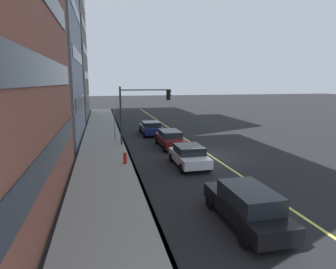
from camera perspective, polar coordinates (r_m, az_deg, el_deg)
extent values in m
plane|color=black|center=(21.98, 8.61, -4.26)|extent=(200.00, 200.00, 0.00)
cube|color=gray|center=(20.44, -12.61, -5.30)|extent=(80.00, 3.88, 0.15)
cube|color=slate|center=(20.54, -7.40, -5.06)|extent=(80.00, 0.16, 0.15)
cube|color=#D8CC4C|center=(21.97, 8.61, -4.24)|extent=(80.00, 0.16, 0.01)
cube|color=#262D38|center=(13.07, -21.90, -3.10)|extent=(14.41, 0.06, 1.10)
cube|color=#262D38|center=(12.76, -22.93, 11.52)|extent=(14.41, 0.06, 1.10)
cube|color=#262D38|center=(30.53, -17.16, 6.31)|extent=(11.98, 0.06, 1.10)
cube|color=#262D38|center=(30.57, -17.62, 14.68)|extent=(11.98, 0.06, 1.10)
cube|color=#262D38|center=(31.25, -18.11, 22.85)|extent=(11.98, 0.06, 1.10)
cube|color=#56514C|center=(48.29, -24.08, 17.39)|extent=(14.42, 12.30, 24.16)
cube|color=#262D38|center=(47.25, -15.82, 6.91)|extent=(12.11, 0.06, 1.10)
cube|color=#262D38|center=(47.19, -16.04, 11.35)|extent=(12.11, 0.06, 1.10)
cube|color=#262D38|center=(47.41, -16.28, 15.77)|extent=(12.11, 0.06, 1.10)
cube|color=#262D38|center=(47.92, -16.51, 20.13)|extent=(12.11, 0.06, 1.10)
cube|color=#262D38|center=(48.69, -16.76, 24.37)|extent=(12.11, 0.06, 1.10)
cube|color=black|center=(12.01, 15.22, -14.17)|extent=(4.76, 1.71, 0.62)
cube|color=black|center=(11.54, 16.05, -11.87)|extent=(2.59, 1.57, 0.63)
cylinder|color=black|center=(13.10, 8.51, -13.25)|extent=(0.60, 0.22, 0.60)
cylinder|color=black|center=(13.76, 15.12, -12.30)|extent=(0.60, 0.22, 0.60)
cylinder|color=black|center=(10.56, 15.19, -19.68)|extent=(0.60, 0.22, 0.60)
cylinder|color=black|center=(11.38, 22.97, -17.85)|extent=(0.60, 0.22, 0.60)
cube|color=#591116|center=(24.52, 0.40, -1.10)|extent=(4.80, 1.74, 0.64)
cube|color=black|center=(24.37, 0.42, 0.21)|extent=(2.51, 1.60, 0.51)
cylinder|color=black|center=(25.93, -2.26, -1.20)|extent=(0.60, 0.22, 0.60)
cylinder|color=black|center=(26.30, 1.39, -1.03)|extent=(0.60, 0.22, 0.60)
cylinder|color=black|center=(22.90, -0.74, -2.76)|extent=(0.60, 0.22, 0.60)
cylinder|color=black|center=(23.32, 3.35, -2.54)|extent=(0.60, 0.22, 0.60)
cube|color=silver|center=(19.07, 4.24, -4.60)|extent=(4.07, 1.83, 0.58)
cube|color=black|center=(18.95, 4.25, -2.99)|extent=(2.13, 1.69, 0.52)
cylinder|color=black|center=(20.16, 0.64, -4.60)|extent=(0.60, 0.22, 0.60)
cylinder|color=black|center=(20.65, 5.49, -4.28)|extent=(0.60, 0.22, 0.60)
cylinder|color=black|center=(17.67, 2.75, -6.80)|extent=(0.60, 0.22, 0.60)
cylinder|color=black|center=(18.22, 8.21, -6.36)|extent=(0.60, 0.22, 0.60)
cube|color=navy|center=(30.42, -3.46, 1.15)|extent=(4.51, 1.94, 0.65)
cube|color=black|center=(30.13, -3.40, 2.14)|extent=(2.21, 1.78, 0.47)
cylinder|color=black|center=(31.78, -5.60, 0.93)|extent=(0.60, 0.22, 0.60)
cylinder|color=black|center=(32.09, -2.24, 1.06)|extent=(0.60, 0.22, 0.60)
cylinder|color=black|center=(28.88, -4.80, -0.02)|extent=(0.60, 0.22, 0.60)
cylinder|color=black|center=(29.21, -1.12, 0.13)|extent=(0.60, 0.22, 0.60)
cylinder|color=#1E3823|center=(24.86, -9.46, 3.51)|extent=(0.16, 0.16, 5.18)
cylinder|color=#1E3823|center=(24.93, -4.44, 8.92)|extent=(0.10, 4.46, 0.10)
cube|color=black|center=(25.33, 0.05, 7.96)|extent=(0.28, 0.30, 0.90)
sphere|color=#360605|center=(25.36, 0.45, 8.64)|extent=(0.18, 0.18, 0.18)
sphere|color=#392905|center=(25.37, 0.45, 7.96)|extent=(0.18, 0.18, 0.18)
sphere|color=green|center=(25.39, 0.45, 7.28)|extent=(0.18, 0.18, 0.18)
cylinder|color=slate|center=(26.41, -10.69, 1.60)|extent=(0.08, 0.08, 3.10)
cube|color=white|center=(26.24, -10.83, 4.51)|extent=(0.60, 0.02, 0.20)
cube|color=#DB5919|center=(26.28, -10.81, 3.75)|extent=(0.44, 0.02, 0.28)
cylinder|color=red|center=(19.30, -8.61, -5.10)|extent=(0.24, 0.24, 0.80)
sphere|color=red|center=(19.19, -8.65, -3.83)|extent=(0.20, 0.20, 0.20)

